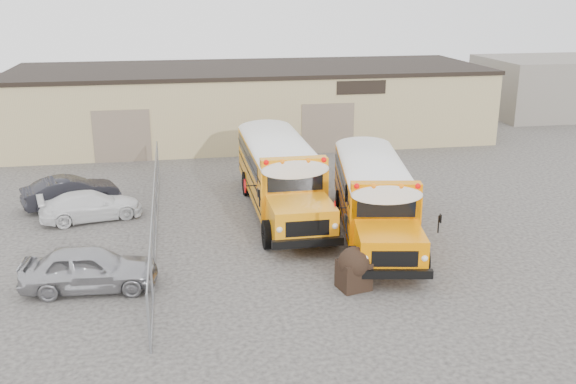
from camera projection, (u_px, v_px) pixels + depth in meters
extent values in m
plane|color=#312F2D|center=(317.00, 253.00, 24.10)|extent=(120.00, 120.00, 0.00)
cube|color=tan|center=(251.00, 104.00, 42.18)|extent=(30.00, 10.00, 4.50)
cube|color=black|center=(250.00, 69.00, 41.48)|extent=(30.20, 10.20, 0.25)
cube|color=black|center=(361.00, 87.00, 37.98)|extent=(3.00, 0.08, 0.80)
cube|color=#84705E|center=(122.00, 136.00, 36.35)|extent=(3.20, 0.08, 3.00)
cube|color=#84705E|center=(328.00, 128.00, 38.37)|extent=(3.20, 0.08, 3.00)
cylinder|color=gray|center=(149.00, 324.00, 17.19)|extent=(0.07, 0.07, 1.80)
cylinder|color=gray|center=(151.00, 277.00, 20.00)|extent=(0.07, 0.07, 1.80)
cylinder|color=gray|center=(153.00, 241.00, 22.81)|extent=(0.07, 0.07, 1.80)
cylinder|color=gray|center=(155.00, 214.00, 25.63)|extent=(0.07, 0.07, 1.80)
cylinder|color=gray|center=(156.00, 191.00, 28.44)|extent=(0.07, 0.07, 1.80)
cylinder|color=gray|center=(157.00, 173.00, 31.26)|extent=(0.07, 0.07, 1.80)
cylinder|color=gray|center=(158.00, 158.00, 34.07)|extent=(0.07, 0.07, 1.80)
cylinder|color=gray|center=(153.00, 193.00, 25.36)|extent=(0.05, 18.00, 0.05)
cylinder|color=gray|center=(156.00, 233.00, 25.89)|extent=(0.05, 18.00, 0.05)
cube|color=gray|center=(155.00, 214.00, 25.63)|extent=(0.02, 18.00, 1.70)
cube|color=gray|center=(550.00, 87.00, 50.00)|extent=(10.00, 8.00, 4.40)
cube|color=#FF9A10|center=(259.00, 138.00, 35.21)|extent=(2.71, 8.23, 2.22)
cube|color=#FF9A10|center=(274.00, 172.00, 30.39)|extent=(2.38, 2.38, 1.25)
cube|color=black|center=(270.00, 144.00, 31.19)|extent=(2.22, 0.07, 0.81)
cube|color=white|center=(258.00, 115.00, 34.83)|extent=(2.71, 8.32, 0.43)
cube|color=#FF9A10|center=(269.00, 129.00, 31.21)|extent=(2.65, 0.54, 0.39)
sphere|color=#E50705|center=(246.00, 128.00, 30.75)|extent=(0.22, 0.22, 0.22)
sphere|color=#E50705|center=(293.00, 126.00, 31.13)|extent=(0.22, 0.22, 0.22)
sphere|color=orange|center=(259.00, 128.00, 30.85)|extent=(0.22, 0.22, 0.22)
sphere|color=orange|center=(280.00, 127.00, 31.03)|extent=(0.22, 0.22, 0.22)
cube|color=black|center=(279.00, 190.00, 29.34)|extent=(2.65, 0.24, 0.30)
cube|color=black|center=(250.00, 138.00, 39.43)|extent=(2.65, 0.22, 0.30)
cube|color=black|center=(259.00, 139.00, 35.24)|extent=(2.76, 8.07, 0.06)
cube|color=black|center=(258.00, 125.00, 35.33)|extent=(2.75, 6.93, 0.67)
cylinder|color=black|center=(247.00, 185.00, 30.47)|extent=(0.30, 1.13, 1.13)
cylinder|color=black|center=(300.00, 183.00, 30.90)|extent=(0.30, 1.13, 1.13)
cylinder|color=black|center=(233.00, 151.00, 36.87)|extent=(0.30, 1.13, 1.13)
cylinder|color=black|center=(277.00, 149.00, 37.31)|extent=(0.30, 1.13, 1.13)
cylinder|color=#BF0505|center=(230.00, 149.00, 32.22)|extent=(0.03, 0.61, 0.61)
cube|color=#FF8600|center=(357.00, 154.00, 32.23)|extent=(3.88, 8.05, 2.08)
cube|color=#FF8600|center=(369.00, 192.00, 27.62)|extent=(2.60, 2.60, 1.17)
cube|color=black|center=(366.00, 162.00, 28.39)|extent=(2.06, 0.43, 0.76)
cube|color=white|center=(358.00, 130.00, 31.86)|extent=(3.90, 8.13, 0.41)
cube|color=#FF8600|center=(366.00, 147.00, 28.42)|extent=(2.54, 0.95, 0.37)
sphere|color=#E50705|center=(343.00, 145.00, 28.16)|extent=(0.20, 0.20, 0.20)
sphere|color=#E50705|center=(391.00, 145.00, 28.16)|extent=(0.20, 0.20, 0.20)
sphere|color=orange|center=(356.00, 145.00, 28.16)|extent=(0.20, 0.20, 0.20)
sphere|color=orange|center=(378.00, 145.00, 28.16)|extent=(0.20, 0.20, 0.20)
cube|color=black|center=(372.00, 212.00, 26.62)|extent=(2.49, 0.67, 0.28)
cube|color=black|center=(350.00, 152.00, 36.24)|extent=(2.49, 0.65, 0.28)
cube|color=black|center=(357.00, 155.00, 32.25)|extent=(3.90, 7.91, 0.06)
cube|color=black|center=(357.00, 141.00, 32.34)|extent=(3.70, 6.86, 0.63)
cylinder|color=black|center=(340.00, 204.00, 27.91)|extent=(0.47, 1.09, 1.06)
cylinder|color=black|center=(396.00, 204.00, 27.90)|extent=(0.47, 1.09, 1.06)
cylinder|color=black|center=(331.00, 166.00, 34.02)|extent=(0.47, 1.09, 1.06)
cylinder|color=black|center=(376.00, 166.00, 34.01)|extent=(0.47, 1.09, 1.06)
cylinder|color=#BF0505|center=(326.00, 165.00, 29.67)|extent=(0.13, 0.57, 0.57)
cube|color=black|center=(354.00, 275.00, 21.12)|extent=(1.14, 1.07, 0.97)
sphere|color=black|center=(354.00, 263.00, 20.98)|extent=(1.07, 1.07, 1.07)
imported|color=#ABABB0|center=(90.00, 268.00, 20.99)|extent=(4.48, 2.04, 1.49)
imported|color=white|center=(91.00, 206.00, 27.46)|extent=(4.54, 2.68, 1.24)
imported|color=black|center=(71.00, 192.00, 29.08)|extent=(4.46, 2.78, 1.39)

